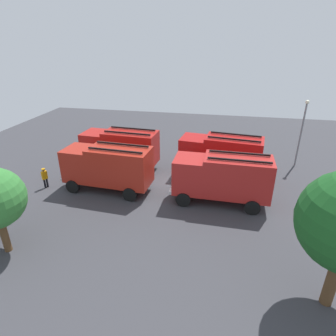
{
  "coord_description": "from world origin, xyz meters",
  "views": [
    {
      "loc": [
        -4.22,
        21.28,
        11.38
      ],
      "look_at": [
        0.0,
        0.0,
        1.4
      ],
      "focal_mm": 30.28,
      "sensor_mm": 36.0,
      "label": 1
    }
  ],
  "objects_px": {
    "fire_truck_2": "(222,176)",
    "fire_truck_3": "(108,166)",
    "traffic_cone_0": "(183,182)",
    "firefighter_1": "(45,177)",
    "fire_truck_0": "(221,154)",
    "fire_truck_1": "(120,147)",
    "lamppost": "(302,129)",
    "firefighter_0": "(224,157)"
  },
  "relations": [
    {
      "from": "fire_truck_3",
      "to": "lamppost",
      "type": "bearing_deg",
      "value": -149.2
    },
    {
      "from": "fire_truck_2",
      "to": "traffic_cone_0",
      "type": "bearing_deg",
      "value": -31.54
    },
    {
      "from": "firefighter_0",
      "to": "firefighter_1",
      "type": "bearing_deg",
      "value": -40.32
    },
    {
      "from": "fire_truck_2",
      "to": "firefighter_0",
      "type": "relative_size",
      "value": 4.09
    },
    {
      "from": "traffic_cone_0",
      "to": "firefighter_1",
      "type": "bearing_deg",
      "value": 12.75
    },
    {
      "from": "fire_truck_3",
      "to": "traffic_cone_0",
      "type": "height_order",
      "value": "fire_truck_3"
    },
    {
      "from": "firefighter_0",
      "to": "fire_truck_0",
      "type": "bearing_deg",
      "value": 13.87
    },
    {
      "from": "fire_truck_0",
      "to": "firefighter_1",
      "type": "relative_size",
      "value": 4.35
    },
    {
      "from": "fire_truck_0",
      "to": "firefighter_1",
      "type": "height_order",
      "value": "fire_truck_0"
    },
    {
      "from": "firefighter_0",
      "to": "firefighter_1",
      "type": "relative_size",
      "value": 1.04
    },
    {
      "from": "traffic_cone_0",
      "to": "lamppost",
      "type": "xyz_separation_m",
      "value": [
        -10.11,
        -6.26,
        3.43
      ]
    },
    {
      "from": "lamppost",
      "to": "firefighter_0",
      "type": "bearing_deg",
      "value": 12.45
    },
    {
      "from": "lamppost",
      "to": "fire_truck_1",
      "type": "bearing_deg",
      "value": 13.37
    },
    {
      "from": "fire_truck_1",
      "to": "fire_truck_3",
      "type": "height_order",
      "value": "same"
    },
    {
      "from": "fire_truck_0",
      "to": "firefighter_1",
      "type": "bearing_deg",
      "value": 26.93
    },
    {
      "from": "fire_truck_3",
      "to": "firefighter_1",
      "type": "bearing_deg",
      "value": 10.98
    },
    {
      "from": "fire_truck_3",
      "to": "traffic_cone_0",
      "type": "distance_m",
      "value": 6.37
    },
    {
      "from": "fire_truck_1",
      "to": "fire_truck_3",
      "type": "bearing_deg",
      "value": 100.62
    },
    {
      "from": "fire_truck_3",
      "to": "lamppost",
      "type": "xyz_separation_m",
      "value": [
        -15.92,
        -8.11,
        1.6
      ]
    },
    {
      "from": "fire_truck_3",
      "to": "traffic_cone_0",
      "type": "relative_size",
      "value": 11.34
    },
    {
      "from": "traffic_cone_0",
      "to": "fire_truck_1",
      "type": "bearing_deg",
      "value": -20.54
    },
    {
      "from": "fire_truck_1",
      "to": "fire_truck_2",
      "type": "height_order",
      "value": "same"
    },
    {
      "from": "fire_truck_2",
      "to": "fire_truck_3",
      "type": "height_order",
      "value": "same"
    },
    {
      "from": "traffic_cone_0",
      "to": "lamppost",
      "type": "distance_m",
      "value": 12.37
    },
    {
      "from": "fire_truck_0",
      "to": "lamppost",
      "type": "distance_m",
      "value": 8.27
    },
    {
      "from": "fire_truck_0",
      "to": "fire_truck_1",
      "type": "distance_m",
      "value": 9.21
    },
    {
      "from": "fire_truck_3",
      "to": "firefighter_0",
      "type": "bearing_deg",
      "value": -140.19
    },
    {
      "from": "fire_truck_0",
      "to": "fire_truck_3",
      "type": "bearing_deg",
      "value": 33.82
    },
    {
      "from": "firefighter_0",
      "to": "fire_truck_3",
      "type": "bearing_deg",
      "value": -31.05
    },
    {
      "from": "traffic_cone_0",
      "to": "lamppost",
      "type": "relative_size",
      "value": 0.1
    },
    {
      "from": "fire_truck_2",
      "to": "traffic_cone_0",
      "type": "height_order",
      "value": "fire_truck_2"
    },
    {
      "from": "fire_truck_0",
      "to": "traffic_cone_0",
      "type": "relative_size",
      "value": 11.5
    },
    {
      "from": "fire_truck_1",
      "to": "firefighter_1",
      "type": "bearing_deg",
      "value": 49.1
    },
    {
      "from": "fire_truck_0",
      "to": "firefighter_1",
      "type": "xyz_separation_m",
      "value": [
        14.09,
        5.04,
        -1.19
      ]
    },
    {
      "from": "fire_truck_2",
      "to": "firefighter_0",
      "type": "bearing_deg",
      "value": -89.71
    },
    {
      "from": "fire_truck_3",
      "to": "fire_truck_2",
      "type": "bearing_deg",
      "value": -177.35
    },
    {
      "from": "fire_truck_1",
      "to": "firefighter_1",
      "type": "distance_m",
      "value": 7.01
    },
    {
      "from": "fire_truck_2",
      "to": "fire_truck_3",
      "type": "xyz_separation_m",
      "value": [
        8.96,
        -0.18,
        0.0
      ]
    },
    {
      "from": "firefighter_0",
      "to": "lamppost",
      "type": "xyz_separation_m",
      "value": [
        -6.84,
        -1.51,
        2.75
      ]
    },
    {
      "from": "fire_truck_0",
      "to": "fire_truck_1",
      "type": "xyz_separation_m",
      "value": [
        9.21,
        0.15,
        0.0
      ]
    },
    {
      "from": "firefighter_0",
      "to": "fire_truck_2",
      "type": "bearing_deg",
      "value": 21.89
    },
    {
      "from": "firefighter_1",
      "to": "fire_truck_2",
      "type": "bearing_deg",
      "value": 31.2
    }
  ]
}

